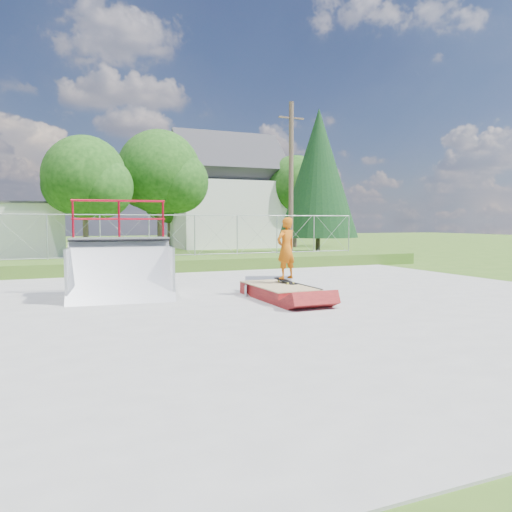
{
  "coord_description": "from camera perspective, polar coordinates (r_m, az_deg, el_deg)",
  "views": [
    {
      "loc": [
        -4.11,
        -10.73,
        2.02
      ],
      "look_at": [
        1.03,
        1.34,
        1.1
      ],
      "focal_mm": 35.0,
      "sensor_mm": 36.0,
      "label": 1
    }
  ],
  "objects": [
    {
      "name": "tree_right_far",
      "position": [
        39.21,
        4.97,
        7.68
      ],
      "size": [
        5.1,
        4.8,
        7.12
      ],
      "color": "brown",
      "rests_on": "ground"
    },
    {
      "name": "tree_center",
      "position": [
        31.43,
        -10.44,
        9.1
      ],
      "size": [
        5.44,
        5.12,
        7.6
      ],
      "color": "brown",
      "rests_on": "ground"
    },
    {
      "name": "tree_left_near",
      "position": [
        28.74,
        -18.49,
        8.23
      ],
      "size": [
        4.76,
        4.48,
        6.65
      ],
      "color": "brown",
      "rests_on": "ground"
    },
    {
      "name": "grind_box",
      "position": [
        12.94,
        2.57,
        -4.14
      ],
      "size": [
        1.2,
        2.48,
        0.37
      ],
      "rotation": [
        0.0,
        0.0,
        0.0
      ],
      "color": "maroon",
      "rests_on": "concrete_pad"
    },
    {
      "name": "gable_house",
      "position": [
        39.04,
        -3.44,
        6.66
      ],
      "size": [
        8.4,
        6.08,
        8.94
      ],
      "color": "silver",
      "rests_on": "ground"
    },
    {
      "name": "skateboard",
      "position": [
        13.34,
        3.43,
        -2.92
      ],
      "size": [
        0.38,
        0.82,
        0.13
      ],
      "primitive_type": "cube",
      "rotation": [
        0.14,
        0.0,
        0.21
      ],
      "color": "black",
      "rests_on": "grind_box"
    },
    {
      "name": "concrete_pad",
      "position": [
        11.66,
        -2.07,
        -5.87
      ],
      "size": [
        20.0,
        16.0,
        0.04
      ],
      "primitive_type": "cube",
      "color": "gray",
      "rests_on": "ground"
    },
    {
      "name": "ground",
      "position": [
        11.66,
        -2.07,
        -5.96
      ],
      "size": [
        120.0,
        120.0,
        0.0
      ],
      "primitive_type": "plane",
      "color": "#3A611B",
      "rests_on": "ground"
    },
    {
      "name": "quarter_pipe",
      "position": [
        13.27,
        -15.25,
        0.76
      ],
      "size": [
        2.84,
        2.5,
        2.6
      ],
      "primitive_type": null,
      "rotation": [
        0.0,
        0.0,
        -0.12
      ],
      "color": "#ADB0B5",
      "rests_on": "concrete_pad"
    },
    {
      "name": "tree_back_mid",
      "position": [
        39.73,
        -9.53,
        6.27
      ],
      "size": [
        4.08,
        3.84,
        5.7
      ],
      "color": "brown",
      "rests_on": "ground"
    },
    {
      "name": "utility_pole",
      "position": [
        25.6,
        4.03,
        8.43
      ],
      "size": [
        0.24,
        0.24,
        8.0
      ],
      "primitive_type": "cylinder",
      "color": "brown",
      "rests_on": "ground"
    },
    {
      "name": "chain_link_fence",
      "position": [
        21.63,
        -12.11,
        2.28
      ],
      "size": [
        20.0,
        0.06,
        1.8
      ],
      "primitive_type": null,
      "color": "#A0A5A9",
      "rests_on": "grass_berm"
    },
    {
      "name": "skater",
      "position": [
        13.26,
        3.45,
        0.58
      ],
      "size": [
        0.69,
        0.55,
        1.63
      ],
      "primitive_type": "imported",
      "rotation": [
        0.0,
        0.0,
        3.45
      ],
      "color": "#BF590D",
      "rests_on": "grind_box"
    },
    {
      "name": "grass_berm",
      "position": [
        20.71,
        -11.54,
        -0.97
      ],
      "size": [
        24.0,
        3.0,
        0.5
      ],
      "primitive_type": "cube",
      "color": "#3A611B",
      "rests_on": "ground"
    },
    {
      "name": "conifer_tree",
      "position": [
        32.21,
        7.15,
        9.37
      ],
      "size": [
        5.04,
        5.04,
        9.1
      ],
      "color": "brown",
      "rests_on": "ground"
    },
    {
      "name": "flat_bank_ramp",
      "position": [
        13.75,
        1.47,
        -3.59
      ],
      "size": [
        1.75,
        1.8,
        0.4
      ],
      "primitive_type": null,
      "rotation": [
        0.0,
        0.0,
        -0.4
      ],
      "color": "#ADB0B5",
      "rests_on": "concrete_pad"
    }
  ]
}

